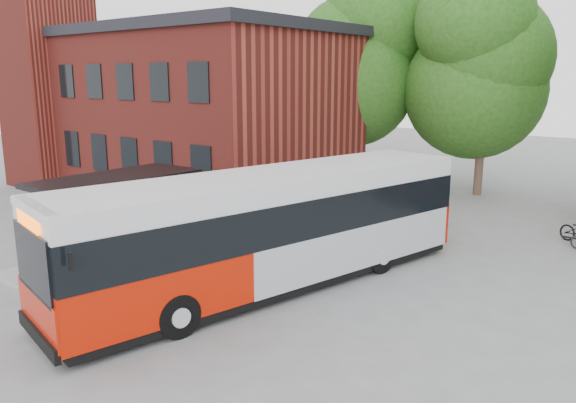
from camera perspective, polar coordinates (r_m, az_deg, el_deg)
The scene contains 7 objects.
ground at distance 17.14m, azimuth -5.02°, elevation -8.06°, with size 100.00×100.00×0.00m, color slate.
station_building at distance 31.74m, azimuth -11.15°, elevation 9.14°, with size 18.40×10.40×8.50m, color maroon, non-canonical shape.
clock_tower at distance 34.50m, azimuth -23.63°, elevation 16.69°, with size 5.20×5.20×18.20m, color maroon, non-canonical shape.
bus_shelter at distance 19.40m, azimuth -16.88°, elevation -1.62°, with size 3.60×7.00×2.90m, color black, non-canonical shape.
tree_0 at distance 32.46m, azimuth 6.81°, elevation 11.57°, with size 7.92×7.92×11.00m, color #1F4A13, non-canonical shape.
tree_1 at distance 30.33m, azimuth 19.33°, elevation 10.33°, with size 7.92×7.92×10.40m, color #1F4A13, non-canonical shape.
city_bus at distance 16.21m, azimuth -1.48°, elevation -2.95°, with size 2.83×13.28×3.38m, color red, non-canonical shape.
Camera 1 is at (11.10, -11.58, 6.03)m, focal length 35.00 mm.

